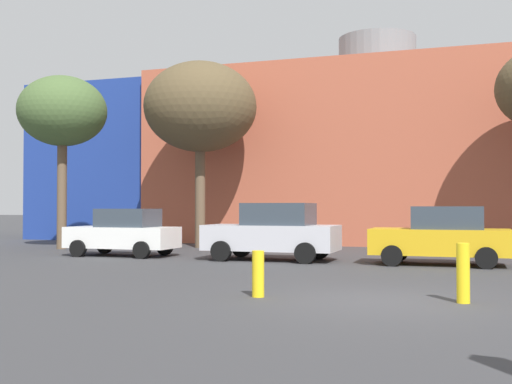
# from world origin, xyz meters

# --- Properties ---
(ground_plane) EXTENTS (200.00, 200.00, 0.00)m
(ground_plane) POSITION_xyz_m (0.00, 0.00, 0.00)
(ground_plane) COLOR #38383A
(building_backdrop) EXTENTS (37.03, 10.53, 10.62)m
(building_backdrop) POSITION_xyz_m (-3.01, 21.38, 4.33)
(building_backdrop) COLOR #B2563D
(building_backdrop) RESTS_ON ground_plane
(parked_car_0) EXTENTS (3.95, 1.94, 1.71)m
(parked_car_0) POSITION_xyz_m (-10.28, 8.12, 0.85)
(parked_car_0) COLOR white
(parked_car_0) RESTS_ON ground_plane
(parked_car_1) EXTENTS (4.39, 2.15, 1.90)m
(parked_car_1) POSITION_xyz_m (-4.63, 8.12, 0.95)
(parked_car_1) COLOR silver
(parked_car_1) RESTS_ON ground_plane
(parked_car_2) EXTENTS (4.14, 2.03, 1.79)m
(parked_car_2) POSITION_xyz_m (0.76, 8.12, 0.89)
(parked_car_2) COLOR gold
(parked_car_2) RESTS_ON ground_plane
(bare_tree_1) EXTENTS (4.92, 4.92, 8.11)m
(bare_tree_1) POSITION_xyz_m (-9.56, 13.32, 6.10)
(bare_tree_1) COLOR brown
(bare_tree_1) RESTS_ON ground_plane
(bare_tree_2) EXTENTS (3.72, 3.72, 7.32)m
(bare_tree_2) POSITION_xyz_m (-14.76, 10.68, 5.77)
(bare_tree_2) COLOR brown
(bare_tree_2) RESTS_ON ground_plane
(bollard_yellow_0) EXTENTS (0.24, 0.24, 0.91)m
(bollard_yellow_0) POSITION_xyz_m (-2.37, -0.22, 0.46)
(bollard_yellow_0) COLOR yellow
(bollard_yellow_0) RESTS_ON ground_plane
(bollard_yellow_1) EXTENTS (0.24, 0.24, 1.11)m
(bollard_yellow_1) POSITION_xyz_m (1.48, 0.24, 0.56)
(bollard_yellow_1) COLOR yellow
(bollard_yellow_1) RESTS_ON ground_plane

